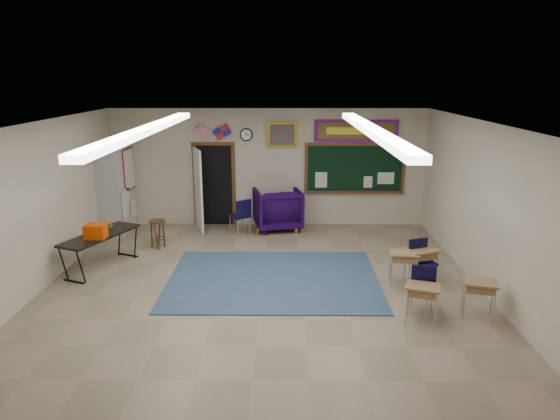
{
  "coord_description": "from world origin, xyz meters",
  "views": [
    {
      "loc": [
        0.41,
        -8.08,
        3.78
      ],
      "look_at": [
        0.32,
        1.5,
        1.19
      ],
      "focal_mm": 32.0,
      "sensor_mm": 36.0,
      "label": 1
    }
  ],
  "objects_px": {
    "student_desk_front_right": "(421,264)",
    "wooden_stool": "(158,234)",
    "wingback_armchair": "(278,209)",
    "folding_table": "(101,250)",
    "student_desk_front_left": "(403,267)"
  },
  "relations": [
    {
      "from": "folding_table",
      "to": "student_desk_front_left",
      "type": "bearing_deg",
      "value": 15.03
    },
    {
      "from": "student_desk_front_right",
      "to": "folding_table",
      "type": "bearing_deg",
      "value": 153.57
    },
    {
      "from": "folding_table",
      "to": "wooden_stool",
      "type": "bearing_deg",
      "value": 80.3
    },
    {
      "from": "student_desk_front_right",
      "to": "folding_table",
      "type": "height_order",
      "value": "folding_table"
    },
    {
      "from": "wingback_armchair",
      "to": "wooden_stool",
      "type": "distance_m",
      "value": 3.08
    },
    {
      "from": "wingback_armchair",
      "to": "wooden_stool",
      "type": "relative_size",
      "value": 1.79
    },
    {
      "from": "student_desk_front_left",
      "to": "wingback_armchair",
      "type": "bearing_deg",
      "value": 131.48
    },
    {
      "from": "wingback_armchair",
      "to": "student_desk_front_right",
      "type": "xyz_separation_m",
      "value": [
        2.73,
        -3.45,
        -0.15
      ]
    },
    {
      "from": "student_desk_front_right",
      "to": "wooden_stool",
      "type": "height_order",
      "value": "student_desk_front_right"
    },
    {
      "from": "wooden_stool",
      "to": "student_desk_front_right",
      "type": "bearing_deg",
      "value": -19.9
    },
    {
      "from": "student_desk_front_left",
      "to": "folding_table",
      "type": "bearing_deg",
      "value": -179.88
    },
    {
      "from": "student_desk_front_right",
      "to": "student_desk_front_left",
      "type": "bearing_deg",
      "value": 176.8
    },
    {
      "from": "wooden_stool",
      "to": "folding_table",
      "type": "bearing_deg",
      "value": -122.28
    },
    {
      "from": "folding_table",
      "to": "wingback_armchair",
      "type": "bearing_deg",
      "value": 60.91
    },
    {
      "from": "wingback_armchair",
      "to": "wooden_stool",
      "type": "xyz_separation_m",
      "value": [
        -2.69,
        -1.48,
        -0.19
      ]
    }
  ]
}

